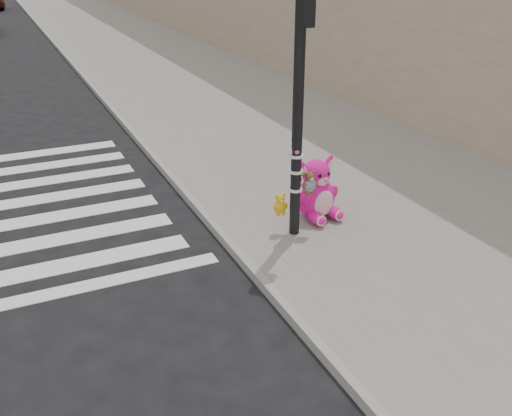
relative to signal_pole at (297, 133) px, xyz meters
name	(u,v)px	position (x,y,z in m)	size (l,w,h in m)	color
ground	(171,349)	(-2.61, -1.81, -1.79)	(120.00, 120.00, 0.00)	black
sidewalk_near	(234,103)	(2.39, 8.19, -1.72)	(7.00, 80.00, 0.14)	slate
curb_edge	(117,116)	(-1.06, 8.19, -1.72)	(0.12, 80.00, 0.15)	gray
signal_pole	(297,133)	(0.00, 0.00, 0.00)	(0.68, 0.49, 4.00)	black
pink_bunny	(316,193)	(0.59, 0.35, -1.22)	(0.76, 0.86, 1.07)	#FF159D
red_teddy	(327,210)	(0.79, 0.30, -1.55)	(0.14, 0.10, 0.20)	#B21E11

